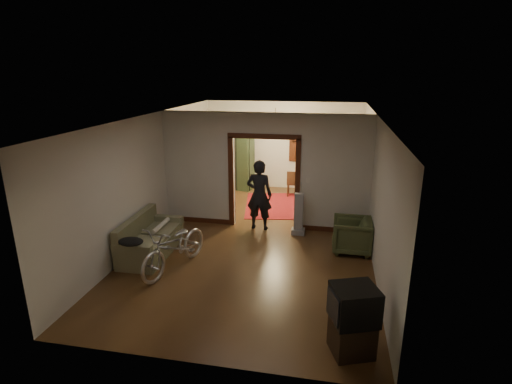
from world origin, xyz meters
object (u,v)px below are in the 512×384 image
(locker, at_px, (237,159))
(person, at_px, (259,195))
(desk, at_px, (319,182))
(sofa, at_px, (151,236))
(bicycle, at_px, (175,247))
(armchair, at_px, (351,235))

(locker, bearing_deg, person, -56.45)
(locker, height_order, desk, locker)
(sofa, relative_size, desk, 1.76)
(bicycle, bearing_deg, locker, 108.11)
(bicycle, bearing_deg, desk, 82.68)
(person, distance_m, desk, 3.49)
(armchair, height_order, locker, locker)
(sofa, bearing_deg, armchair, 11.64)
(sofa, height_order, desk, sofa)
(bicycle, distance_m, person, 2.70)
(sofa, xyz_separation_m, armchair, (4.14, 0.94, -0.04))
(sofa, distance_m, desk, 6.00)
(person, bearing_deg, desk, -107.88)
(bicycle, relative_size, person, 1.07)
(desk, bearing_deg, sofa, -134.77)
(armchair, distance_m, desk, 4.19)
(bicycle, relative_size, locker, 0.93)
(bicycle, xyz_separation_m, desk, (2.51, 5.59, -0.11))
(armchair, relative_size, desk, 0.81)
(armchair, bearing_deg, locker, -139.51)
(armchair, height_order, person, person)
(sofa, height_order, armchair, sofa)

